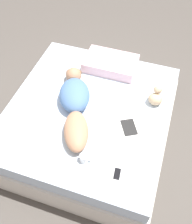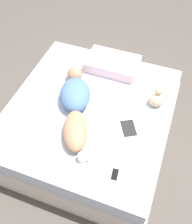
{
  "view_description": "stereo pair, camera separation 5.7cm",
  "coord_description": "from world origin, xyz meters",
  "px_view_note": "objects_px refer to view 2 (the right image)",
  "views": [
    {
      "loc": [
        0.71,
        -1.85,
        3.01
      ],
      "look_at": [
        0.11,
        -0.07,
        0.66
      ],
      "focal_mm": 42.0,
      "sensor_mm": 36.0,
      "label": 1
    },
    {
      "loc": [
        0.76,
        -1.83,
        3.01
      ],
      "look_at": [
        0.11,
        -0.07,
        0.66
      ],
      "focal_mm": 42.0,
      "sensor_mm": 36.0,
      "label": 2
    }
  ],
  "objects_px": {
    "person": "(75,102)",
    "open_magazine": "(119,130)",
    "coffee_mug": "(83,157)",
    "cell_phone": "(115,175)"
  },
  "relations": [
    {
      "from": "person",
      "to": "cell_phone",
      "type": "xyz_separation_m",
      "value": [
        0.7,
        -0.66,
        -0.1
      ]
    },
    {
      "from": "open_magazine",
      "to": "cell_phone",
      "type": "distance_m",
      "value": 0.54
    },
    {
      "from": "open_magazine",
      "to": "person",
      "type": "bearing_deg",
      "value": 137.5
    },
    {
      "from": "coffee_mug",
      "to": "open_magazine",
      "type": "bearing_deg",
      "value": 63.83
    },
    {
      "from": "person",
      "to": "open_magazine",
      "type": "bearing_deg",
      "value": -36.52
    },
    {
      "from": "coffee_mug",
      "to": "cell_phone",
      "type": "height_order",
      "value": "coffee_mug"
    },
    {
      "from": "cell_phone",
      "to": "coffee_mug",
      "type": "bearing_deg",
      "value": 167.03
    },
    {
      "from": "person",
      "to": "coffee_mug",
      "type": "height_order",
      "value": "person"
    },
    {
      "from": "cell_phone",
      "to": "open_magazine",
      "type": "bearing_deg",
      "value": 97.36
    },
    {
      "from": "open_magazine",
      "to": "coffee_mug",
      "type": "xyz_separation_m",
      "value": [
        -0.24,
        -0.48,
        0.04
      ]
    }
  ]
}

